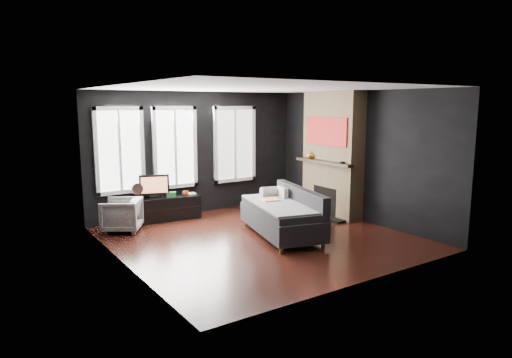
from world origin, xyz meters
TOP-DOWN VIEW (x-y plane):
  - floor at (0.00, 0.00)m, footprint 5.00×5.00m
  - ceiling at (0.00, 0.00)m, footprint 5.00×5.00m
  - wall_back at (0.00, 2.50)m, footprint 5.00×0.02m
  - wall_left at (-2.50, 0.00)m, footprint 0.02×5.00m
  - wall_right at (2.50, 0.00)m, footprint 0.02×5.00m
  - windows at (-0.45, 2.46)m, footprint 4.00×0.16m
  - fireplace at (2.30, 0.60)m, footprint 0.70×1.62m
  - sofa at (0.42, -0.07)m, footprint 1.53×2.27m
  - stripe_pillow at (0.76, 0.34)m, footprint 0.18×0.37m
  - armchair at (-1.95, 1.88)m, footprint 0.90×0.92m
  - media_console at (-0.90, 2.24)m, footprint 1.48×0.59m
  - monitor at (-1.13, 2.25)m, footprint 0.63×0.33m
  - desk_fan at (-1.48, 2.30)m, footprint 0.25×0.25m
  - mug at (-0.49, 2.12)m, footprint 0.15×0.13m
  - book at (-0.39, 2.24)m, footprint 0.17×0.06m
  - storage_box at (-0.80, 2.15)m, footprint 0.23×0.19m
  - mantel_vase at (2.05, 1.05)m, footprint 0.18×0.19m
  - mantel_clock at (2.05, 0.05)m, footprint 0.11×0.11m

SIDE VIEW (x-z plane):
  - floor at x=0.00m, z-range 0.00..0.00m
  - media_console at x=-0.90m, z-range 0.00..0.50m
  - armchair at x=-1.95m, z-range 0.00..0.70m
  - sofa at x=0.42m, z-range 0.00..0.89m
  - storage_box at x=-0.80m, z-range 0.50..0.60m
  - mug at x=-0.49m, z-range 0.50..0.63m
  - book at x=-0.39m, z-range 0.50..0.73m
  - stripe_pillow at x=0.76m, z-range 0.46..0.83m
  - desk_fan at x=-1.48m, z-range 0.50..0.85m
  - monitor at x=-1.13m, z-range 0.50..1.05m
  - mantel_clock at x=2.05m, z-range 1.23..1.27m
  - mantel_vase at x=2.05m, z-range 1.23..1.40m
  - wall_back at x=0.00m, z-range 0.00..2.70m
  - wall_left at x=-2.50m, z-range 0.00..2.70m
  - wall_right at x=2.50m, z-range 0.00..2.70m
  - fireplace at x=2.30m, z-range 0.00..2.70m
  - windows at x=-0.45m, z-range 1.50..3.26m
  - ceiling at x=0.00m, z-range 2.70..2.70m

